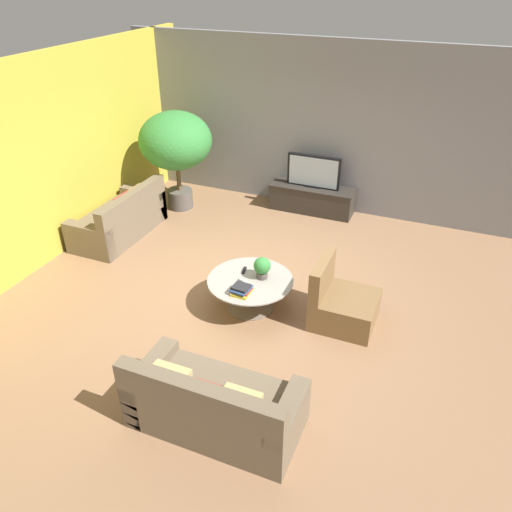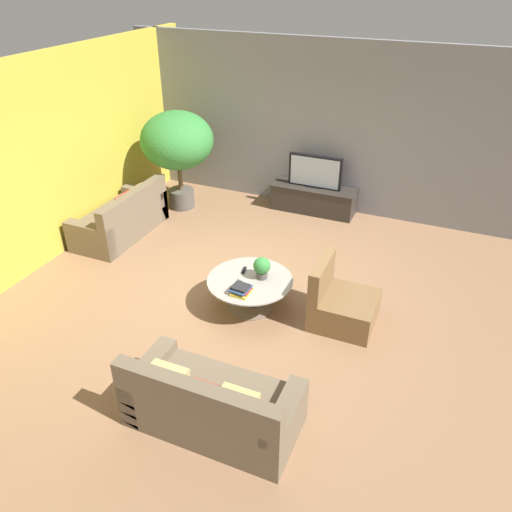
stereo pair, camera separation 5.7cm
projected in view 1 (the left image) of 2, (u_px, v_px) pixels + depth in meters
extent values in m
plane|color=#8C6647|center=(245.00, 293.00, 7.12)|extent=(24.00, 24.00, 0.00)
cube|color=slate|center=(317.00, 127.00, 8.92)|extent=(7.40, 0.12, 3.00)
cube|color=gold|center=(53.00, 158.00, 7.57)|extent=(0.12, 7.40, 3.00)
cube|color=#2D2823|center=(312.00, 199.00, 9.29)|extent=(1.53, 0.48, 0.49)
cube|color=#2D2823|center=(313.00, 187.00, 9.17)|extent=(1.57, 0.50, 0.02)
cube|color=black|center=(314.00, 171.00, 9.01)|extent=(0.98, 0.08, 0.59)
cube|color=#99A8B7|center=(313.00, 172.00, 8.97)|extent=(0.90, 0.00, 0.53)
cube|color=black|center=(313.00, 186.00, 9.15)|extent=(0.29, 0.13, 0.02)
cylinder|color=#756656|center=(250.00, 306.00, 6.83)|extent=(0.63, 0.63, 0.02)
cylinder|color=#756656|center=(250.00, 294.00, 6.73)|extent=(0.10, 0.10, 0.43)
cylinder|color=gray|center=(250.00, 280.00, 6.61)|extent=(1.15, 1.15, 0.02)
cube|color=brown|center=(119.00, 224.00, 8.50)|extent=(0.84, 1.73, 0.42)
cube|color=brown|center=(132.00, 204.00, 8.17)|extent=(0.16, 1.73, 0.42)
cube|color=brown|center=(144.00, 203.00, 9.08)|extent=(0.84, 0.20, 0.54)
cube|color=brown|center=(89.00, 241.00, 7.87)|extent=(0.84, 0.20, 0.54)
cube|color=olive|center=(138.00, 196.00, 8.54)|extent=(0.16, 0.38, 0.35)
cube|color=#B23328|center=(125.00, 205.00, 8.25)|extent=(0.13, 0.38, 0.35)
cube|color=olive|center=(111.00, 217.00, 7.97)|extent=(0.14, 0.28, 0.26)
cube|color=brown|center=(217.00, 407.00, 5.05)|extent=(1.71, 0.84, 0.42)
cube|color=brown|center=(198.00, 402.00, 4.56)|extent=(1.71, 0.16, 0.42)
cube|color=brown|center=(287.00, 426.00, 4.77)|extent=(0.20, 0.84, 0.54)
cube|color=brown|center=(152.00, 382.00, 5.27)|extent=(0.20, 0.84, 0.54)
cube|color=tan|center=(242.00, 405.00, 4.59)|extent=(0.36, 0.14, 0.34)
cube|color=#B23328|center=(207.00, 396.00, 4.73)|extent=(0.28, 0.16, 0.27)
cube|color=tan|center=(172.00, 382.00, 4.83)|extent=(0.39, 0.15, 0.36)
cube|color=brown|center=(344.00, 309.00, 6.46)|extent=(0.80, 0.76, 0.40)
cube|color=brown|center=(322.00, 276.00, 6.35)|extent=(0.14, 0.76, 0.46)
cylinder|color=#514C47|center=(180.00, 198.00, 9.46)|extent=(0.47, 0.47, 0.35)
cylinder|color=brown|center=(179.00, 179.00, 9.26)|extent=(0.08, 0.08, 0.44)
ellipsoid|color=#337F38|center=(175.00, 140.00, 8.88)|extent=(1.30, 1.30, 1.02)
cylinder|color=#514C47|center=(262.00, 275.00, 6.62)|extent=(0.15, 0.15, 0.09)
sphere|color=#337F38|center=(262.00, 266.00, 6.55)|extent=(0.23, 0.23, 0.23)
cube|color=gold|center=(242.00, 292.00, 6.34)|extent=(0.21, 0.27, 0.03)
cube|color=#A32823|center=(242.00, 290.00, 6.33)|extent=(0.23, 0.21, 0.03)
cube|color=#2D4C84|center=(241.00, 288.00, 6.31)|extent=(0.24, 0.28, 0.02)
cube|color=#232326|center=(241.00, 287.00, 6.29)|extent=(0.22, 0.20, 0.04)
cube|color=black|center=(244.00, 270.00, 6.78)|extent=(0.07, 0.16, 0.02)
cube|color=gray|center=(244.00, 281.00, 6.56)|extent=(0.16, 0.09, 0.02)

